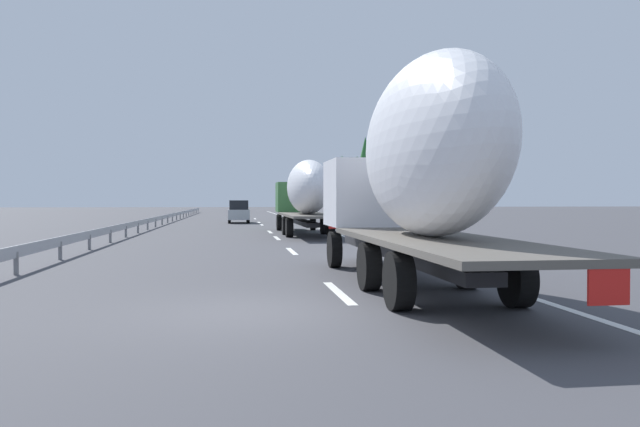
% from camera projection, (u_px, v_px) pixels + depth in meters
% --- Properties ---
extents(ground_plane, '(260.00, 260.00, 0.00)m').
position_uv_depth(ground_plane, '(239.00, 224.00, 50.26)').
color(ground_plane, '#424247').
extents(lane_stripe_0, '(3.20, 0.20, 0.01)m').
position_uv_depth(lane_stripe_0, '(339.00, 292.00, 12.89)').
color(lane_stripe_0, white).
rests_on(lane_stripe_0, ground_plane).
extents(lane_stripe_1, '(3.20, 0.20, 0.01)m').
position_uv_depth(lane_stripe_1, '(292.00, 251.00, 23.38)').
color(lane_stripe_1, white).
rests_on(lane_stripe_1, ground_plane).
extents(lane_stripe_2, '(3.20, 0.20, 0.01)m').
position_uv_depth(lane_stripe_2, '(277.00, 238.00, 31.50)').
color(lane_stripe_2, white).
rests_on(lane_stripe_2, ground_plane).
extents(lane_stripe_3, '(3.20, 0.20, 0.01)m').
position_uv_depth(lane_stripe_3, '(270.00, 232.00, 37.65)').
color(lane_stripe_3, white).
rests_on(lane_stripe_3, ground_plane).
extents(lane_stripe_4, '(3.20, 0.20, 0.01)m').
position_uv_depth(lane_stripe_4, '(262.00, 225.00, 48.95)').
color(lane_stripe_4, white).
rests_on(lane_stripe_4, ground_plane).
extents(lane_stripe_5, '(3.20, 0.20, 0.01)m').
position_uv_depth(lane_stripe_5, '(259.00, 222.00, 53.98)').
color(lane_stripe_5, white).
rests_on(lane_stripe_5, ground_plane).
extents(lane_stripe_6, '(3.20, 0.20, 0.01)m').
position_uv_depth(lane_stripe_6, '(255.00, 219.00, 64.58)').
color(lane_stripe_6, white).
rests_on(lane_stripe_6, ground_plane).
extents(edge_line_right, '(110.00, 0.20, 0.01)m').
position_uv_depth(edge_line_right, '(299.00, 222.00, 55.97)').
color(edge_line_right, white).
rests_on(edge_line_right, ground_plane).
extents(truck_lead, '(13.94, 2.55, 4.12)m').
position_uv_depth(truck_lead, '(305.00, 193.00, 34.61)').
color(truck_lead, '#387038').
rests_on(truck_lead, ground_plane).
extents(truck_trailing, '(12.85, 2.55, 4.88)m').
position_uv_depth(truck_trailing, '(416.00, 166.00, 13.48)').
color(truck_trailing, silver).
rests_on(truck_trailing, ground_plane).
extents(car_silver_hatch, '(4.68, 1.81, 1.94)m').
position_uv_depth(car_silver_hatch, '(239.00, 212.00, 52.78)').
color(car_silver_hatch, '#ADB2B7').
rests_on(car_silver_hatch, ground_plane).
extents(car_blue_sedan, '(4.12, 1.78, 1.91)m').
position_uv_depth(car_blue_sedan, '(237.00, 206.00, 102.21)').
color(car_blue_sedan, '#28479E').
rests_on(car_blue_sedan, ground_plane).
extents(road_sign, '(0.10, 0.90, 2.92)m').
position_uv_depth(road_sign, '(314.00, 199.00, 54.97)').
color(road_sign, gray).
rests_on(road_sign, ground_plane).
extents(tree_0, '(3.81, 3.81, 7.44)m').
position_uv_depth(tree_0, '(367.00, 174.00, 58.43)').
color(tree_0, '#472D19').
rests_on(tree_0, ground_plane).
extents(tree_1, '(3.44, 3.44, 7.26)m').
position_uv_depth(tree_1, '(342.00, 179.00, 72.39)').
color(tree_1, '#472D19').
rests_on(tree_1, ground_plane).
extents(tree_2, '(2.73, 2.73, 5.78)m').
position_uv_depth(tree_2, '(352.00, 184.00, 71.72)').
color(tree_2, '#472D19').
rests_on(tree_2, ground_plane).
extents(tree_3, '(3.47, 3.47, 5.57)m').
position_uv_depth(tree_3, '(357.00, 182.00, 50.04)').
color(tree_3, '#472D19').
rests_on(tree_3, ground_plane).
extents(tree_4, '(2.59, 2.59, 6.86)m').
position_uv_depth(tree_4, '(365.00, 172.00, 47.36)').
color(tree_4, '#472D19').
rests_on(tree_4, ground_plane).
extents(tree_5, '(3.54, 3.54, 5.43)m').
position_uv_depth(tree_5, '(347.00, 184.00, 54.30)').
color(tree_5, '#472D19').
rests_on(tree_5, ground_plane).
extents(guardrail_median, '(94.00, 0.10, 0.76)m').
position_uv_depth(guardrail_median, '(168.00, 216.00, 52.39)').
color(guardrail_median, '#9EA0A5').
rests_on(guardrail_median, ground_plane).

